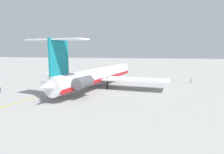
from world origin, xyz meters
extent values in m
plane|color=#9E9E99|center=(0.00, 0.00, 0.00)|extent=(387.87, 387.87, 0.00)
cylinder|color=silver|center=(-1.26, 7.18, 3.63)|extent=(40.75, 13.74, 4.36)
cone|color=silver|center=(-21.13, 11.93, 3.63)|extent=(5.39, 5.12, 4.18)
cone|color=silver|center=(18.61, 2.43, 4.02)|extent=(7.04, 5.08, 3.70)
cube|color=#B2191E|center=(-1.26, 7.18, 2.65)|extent=(39.89, 13.61, 0.96)
cube|color=silver|center=(-4.76, -3.56, 2.87)|extent=(12.47, 19.39, 0.44)
cube|color=silver|center=(0.47, 18.34, 2.87)|extent=(9.10, 18.89, 0.44)
cylinder|color=#515156|center=(11.61, 0.50, 3.96)|extent=(5.89, 3.72, 2.53)
cube|color=silver|center=(11.79, 1.23, 3.96)|extent=(3.50, 2.11, 0.52)
cylinder|color=#515156|center=(13.24, 7.32, 3.96)|extent=(5.89, 3.72, 2.53)
cube|color=silver|center=(13.07, 6.58, 3.96)|extent=(3.50, 2.11, 0.52)
cube|color=teal|center=(15.96, 3.06, 9.67)|extent=(5.84, 1.80, 7.72)
cube|color=silver|center=(15.59, -0.44, 13.22)|extent=(5.45, 7.13, 0.31)
cube|color=silver|center=(17.21, 6.36, 13.22)|extent=(5.45, 7.13, 0.31)
cylinder|color=black|center=(-13.40, 10.08, 1.65)|extent=(0.48, 0.48, 3.30)
cylinder|color=black|center=(-0.75, 3.47, 1.65)|extent=(0.48, 0.48, 3.30)
cylinder|color=black|center=(0.87, 10.25, 1.65)|extent=(0.48, 0.48, 3.30)
cylinder|color=black|center=(-13.84, 35.77, 0.43)|extent=(0.11, 0.11, 0.86)
cylinder|color=black|center=(-13.69, 35.80, 0.43)|extent=(0.11, 0.11, 0.86)
cylinder|color=orange|center=(-13.77, 35.79, 1.21)|extent=(0.29, 0.29, 0.68)
sphere|color=brown|center=(-13.77, 35.79, 1.68)|extent=(0.27, 0.27, 0.27)
cylinder|color=orange|center=(-13.95, 35.75, 1.24)|extent=(0.08, 0.08, 0.58)
cylinder|color=orange|center=(-13.58, 35.83, 1.24)|extent=(0.08, 0.08, 0.58)
cylinder|color=black|center=(10.93, -16.24, 0.39)|extent=(0.10, 0.10, 0.78)
cylinder|color=black|center=(10.79, -16.26, 0.39)|extent=(0.10, 0.10, 0.78)
cylinder|color=#191E4C|center=(10.86, -16.25, 1.09)|extent=(0.26, 0.26, 0.62)
sphere|color=#8C6647|center=(10.86, -16.25, 1.52)|extent=(0.24, 0.24, 0.24)
cylinder|color=#191E4C|center=(11.03, -16.22, 1.12)|extent=(0.07, 0.07, 0.53)
cylinder|color=#191E4C|center=(10.69, -16.28, 1.12)|extent=(0.07, 0.07, 0.53)
cone|color=#EA590F|center=(-17.91, 30.89, 0.28)|extent=(0.40, 0.40, 0.55)
cube|color=gold|center=(-1.26, -1.90, 0.00)|extent=(81.56, 16.27, 0.01)
camera|label=1|loc=(53.71, 21.50, 11.23)|focal=30.86mm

